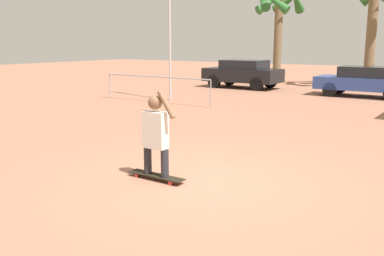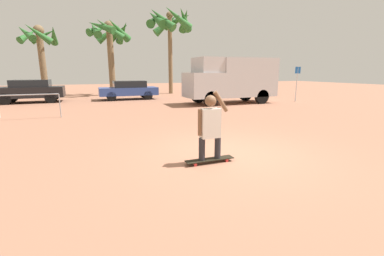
{
  "view_description": "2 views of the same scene",
  "coord_description": "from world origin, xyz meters",
  "px_view_note": "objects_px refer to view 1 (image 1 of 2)",
  "views": [
    {
      "loc": [
        3.89,
        -6.06,
        2.41
      ],
      "look_at": [
        -0.58,
        0.45,
        0.82
      ],
      "focal_mm": 40.0,
      "sensor_mm": 36.0,
      "label": 1
    },
    {
      "loc": [
        -3.15,
        -5.36,
        2.01
      ],
      "look_at": [
        -0.98,
        0.18,
        0.7
      ],
      "focal_mm": 24.0,
      "sensor_mm": 36.0,
      "label": 2
    }
  ],
  "objects_px": {
    "parked_car_blue": "(365,81)",
    "parked_car_black": "(243,73)",
    "skateboard": "(156,176)",
    "palm_tree_far_left": "(278,10)",
    "flagpole": "(171,0)",
    "person_skateboarder": "(156,131)"
  },
  "relations": [
    {
      "from": "parked_car_black",
      "to": "skateboard",
      "type": "bearing_deg",
      "value": -67.63
    },
    {
      "from": "person_skateboarder",
      "to": "flagpole",
      "type": "height_order",
      "value": "flagpole"
    },
    {
      "from": "parked_car_blue",
      "to": "flagpole",
      "type": "height_order",
      "value": "flagpole"
    },
    {
      "from": "parked_car_blue",
      "to": "parked_car_black",
      "type": "bearing_deg",
      "value": 176.93
    },
    {
      "from": "person_skateboarder",
      "to": "palm_tree_far_left",
      "type": "distance_m",
      "value": 19.56
    },
    {
      "from": "parked_car_black",
      "to": "flagpole",
      "type": "height_order",
      "value": "flagpole"
    },
    {
      "from": "skateboard",
      "to": "parked_car_blue",
      "type": "distance_m",
      "value": 14.47
    },
    {
      "from": "person_skateboarder",
      "to": "parked_car_black",
      "type": "distance_m",
      "value": 16.0
    },
    {
      "from": "parked_car_blue",
      "to": "palm_tree_far_left",
      "type": "height_order",
      "value": "palm_tree_far_left"
    },
    {
      "from": "skateboard",
      "to": "palm_tree_far_left",
      "type": "distance_m",
      "value": 19.72
    },
    {
      "from": "person_skateboarder",
      "to": "flagpole",
      "type": "bearing_deg",
      "value": 125.69
    },
    {
      "from": "person_skateboarder",
      "to": "parked_car_blue",
      "type": "xyz_separation_m",
      "value": [
        0.23,
        14.46,
        -0.17
      ]
    },
    {
      "from": "parked_car_black",
      "to": "palm_tree_far_left",
      "type": "height_order",
      "value": "palm_tree_far_left"
    },
    {
      "from": "person_skateboarder",
      "to": "palm_tree_far_left",
      "type": "relative_size",
      "value": 0.28
    },
    {
      "from": "parked_car_blue",
      "to": "flagpole",
      "type": "relative_size",
      "value": 0.57
    },
    {
      "from": "flagpole",
      "to": "person_skateboarder",
      "type": "bearing_deg",
      "value": -54.31
    },
    {
      "from": "skateboard",
      "to": "parked_car_black",
      "type": "xyz_separation_m",
      "value": [
        -6.09,
        14.8,
        0.73
      ]
    },
    {
      "from": "person_skateboarder",
      "to": "flagpole",
      "type": "relative_size",
      "value": 0.21
    },
    {
      "from": "person_skateboarder",
      "to": "parked_car_black",
      "type": "height_order",
      "value": "person_skateboarder"
    },
    {
      "from": "flagpole",
      "to": "parked_car_blue",
      "type": "bearing_deg",
      "value": 42.13
    },
    {
      "from": "person_skateboarder",
      "to": "parked_car_blue",
      "type": "distance_m",
      "value": 14.46
    },
    {
      "from": "person_skateboarder",
      "to": "parked_car_black",
      "type": "bearing_deg",
      "value": 112.36
    }
  ]
}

